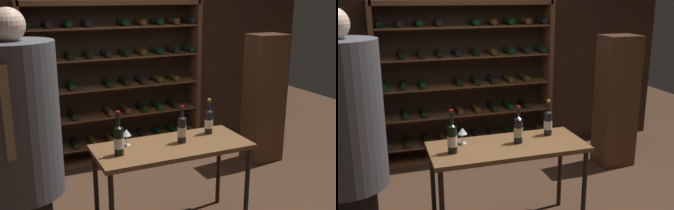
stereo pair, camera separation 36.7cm
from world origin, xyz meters
TOP-DOWN VIEW (x-y plane):
  - back_wall at (0.00, 2.02)m, footprint 5.71×0.10m
  - wine_rack at (-0.05, 1.81)m, footprint 2.29×0.32m
  - tasting_table at (-0.10, -0.00)m, footprint 1.38×0.60m
  - person_guest_plum_blouse at (-1.38, -0.51)m, footprint 0.51×0.52m
  - display_cabinet at (1.68, 1.04)m, footprint 0.44×0.36m
  - wine_bottle_gold_foil at (-0.60, -0.04)m, footprint 0.08×0.08m
  - wine_bottle_amber_reserve at (0.34, 0.13)m, footprint 0.08×0.08m
  - wine_bottle_red_label at (0.01, 0.02)m, footprint 0.08×0.08m
  - wine_glass_stemmed_left at (-0.47, 0.15)m, footprint 0.08×0.08m

SIDE VIEW (x-z plane):
  - tasting_table at x=-0.10m, z-range 0.33..1.16m
  - display_cabinet at x=1.68m, z-range 0.00..1.64m
  - wine_glass_stemmed_left at x=-0.47m, z-range 0.87..1.02m
  - wine_bottle_amber_reserve at x=0.34m, z-range 0.79..1.13m
  - wine_bottle_red_label at x=0.01m, z-range 0.79..1.13m
  - wine_bottle_gold_foil at x=-0.60m, z-range 0.78..1.15m
  - wine_rack at x=-0.05m, z-range 0.00..2.05m
  - person_guest_plum_blouse at x=-1.38m, z-range 0.11..2.15m
  - back_wall at x=0.00m, z-range 0.00..2.82m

